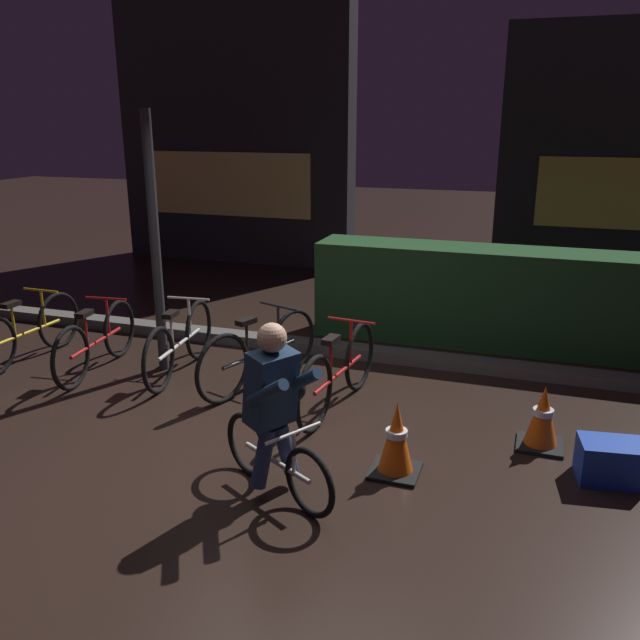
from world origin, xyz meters
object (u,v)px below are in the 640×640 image
parked_bike_right_mid (339,372)px  blue_crate (610,461)px  parked_bike_center_left (180,342)px  street_post (155,246)px  traffic_cone_far (543,418)px  parked_bike_leftmost (27,331)px  traffic_cone_near (396,440)px  cyclist (276,409)px  parked_bike_left_mid (96,341)px  parked_bike_center_right (260,353)px

parked_bike_right_mid → blue_crate: parked_bike_right_mid is taller
parked_bike_center_left → blue_crate: size_ratio=3.65×
street_post → traffic_cone_far: street_post is taller
parked_bike_leftmost → parked_bike_right_mid: parked_bike_right_mid is taller
parked_bike_right_mid → traffic_cone_near: bearing=-135.7°
cyclist → parked_bike_left_mid: bearing=179.8°
parked_bike_center_left → cyclist: size_ratio=1.29×
traffic_cone_near → cyclist: size_ratio=0.45×
parked_bike_center_right → parked_bike_center_left: bearing=106.8°
street_post → traffic_cone_near: size_ratio=4.62×
parked_bike_leftmost → parked_bike_right_mid: 3.51m
parked_bike_leftmost → parked_bike_center_right: bearing=-85.1°
parked_bike_right_mid → traffic_cone_far: parked_bike_right_mid is taller
traffic_cone_near → parked_bike_right_mid: bearing=127.7°
parked_bike_leftmost → traffic_cone_near: size_ratio=2.83×
blue_crate → cyclist: 2.44m
parked_bike_center_right → blue_crate: bearing=-85.2°
parked_bike_center_right → parked_bike_right_mid: size_ratio=0.96×
parked_bike_center_right → traffic_cone_near: 2.01m
parked_bike_center_right → traffic_cone_near: parked_bike_center_right is taller
parked_bike_left_mid → cyclist: 3.05m
traffic_cone_far → street_post: bearing=172.1°
parked_bike_center_right → parked_bike_leftmost: bearing=112.8°
street_post → cyclist: (2.03, -1.80, -0.68)m
parked_bike_center_left → traffic_cone_far: (3.52, -0.46, -0.09)m
street_post → parked_bike_center_left: bearing=-14.7°
parked_bike_right_mid → street_post: bearing=86.7°
parked_bike_leftmost → parked_bike_center_right: 2.64m
street_post → blue_crate: (4.25, -0.90, -1.15)m
street_post → parked_bike_center_left: size_ratio=1.62×
street_post → cyclist: size_ratio=2.09×
parked_bike_center_left → street_post: bearing=69.3°
parked_bike_center_left → traffic_cone_near: (2.51, -1.24, -0.07)m
parked_bike_left_mid → parked_bike_right_mid: 2.62m
cyclist → traffic_cone_far: bearing=66.2°
street_post → traffic_cone_near: bearing=-25.2°
street_post → traffic_cone_near: (2.76, -1.30, -1.03)m
parked_bike_center_left → cyclist: 2.50m
parked_bike_right_mid → traffic_cone_far: (1.74, -0.17, -0.10)m
parked_bike_center_left → traffic_cone_far: size_ratio=3.09×
traffic_cone_near → blue_crate: (1.49, 0.40, -0.12)m
parked_bike_center_left → parked_bike_right_mid: bearing=-105.1°
parked_bike_right_mid → cyclist: size_ratio=1.33×
traffic_cone_near → cyclist: 0.96m
street_post → parked_bike_center_left: street_post is taller
parked_bike_left_mid → cyclist: bearing=-126.8°
cyclist → blue_crate: bearing=52.0°
parked_bike_left_mid → parked_bike_center_right: 1.76m
parked_bike_right_mid → traffic_cone_near: (0.74, -0.95, -0.08)m
parked_bike_left_mid → parked_bike_right_mid: (2.62, -0.07, 0.02)m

